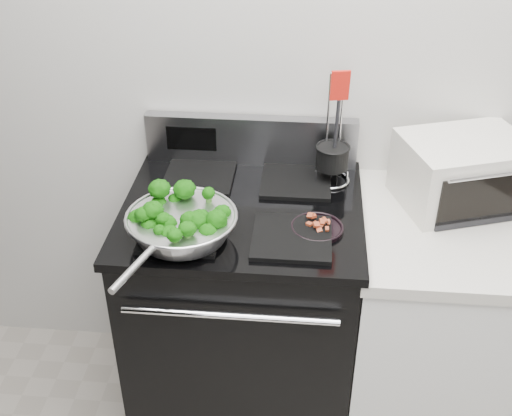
# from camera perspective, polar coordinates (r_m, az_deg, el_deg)

# --- Properties ---
(back_wall) EXTENTS (4.00, 0.02, 2.70)m
(back_wall) POSITION_cam_1_polar(r_m,az_deg,el_deg) (2.23, 7.54, 13.23)
(back_wall) COLOR #B8B4AE
(back_wall) RESTS_ON ground
(gas_range) EXTENTS (0.79, 0.69, 1.13)m
(gas_range) POSITION_cam_1_polar(r_m,az_deg,el_deg) (2.39, -1.09, -9.20)
(gas_range) COLOR black
(gas_range) RESTS_ON floor
(counter) EXTENTS (0.62, 0.68, 0.92)m
(counter) POSITION_cam_1_polar(r_m,az_deg,el_deg) (2.44, 15.37, -10.37)
(counter) COLOR white
(counter) RESTS_ON floor
(skillet) EXTENTS (0.34, 0.52, 0.07)m
(skillet) POSITION_cam_1_polar(r_m,az_deg,el_deg) (1.94, -6.64, -1.45)
(skillet) COLOR silver
(skillet) RESTS_ON gas_range
(broccoli_pile) EXTENTS (0.27, 0.27, 0.09)m
(broccoli_pile) POSITION_cam_1_polar(r_m,az_deg,el_deg) (1.93, -6.64, -0.94)
(broccoli_pile) COLOR black
(broccoli_pile) RESTS_ON skillet
(bacon_plate) EXTENTS (0.17, 0.17, 0.04)m
(bacon_plate) POSITION_cam_1_polar(r_m,az_deg,el_deg) (1.99, 5.46, -1.52)
(bacon_plate) COLOR black
(bacon_plate) RESTS_ON gas_range
(utensil_holder) EXTENTS (0.13, 0.13, 0.41)m
(utensil_holder) POSITION_cam_1_polar(r_m,az_deg,el_deg) (2.22, 6.76, 4.00)
(utensil_holder) COLOR silver
(utensil_holder) RESTS_ON gas_range
(toaster_oven) EXTENTS (0.47, 0.41, 0.23)m
(toaster_oven) POSITION_cam_1_polar(r_m,az_deg,el_deg) (2.24, 17.87, 3.06)
(toaster_oven) COLOR white
(toaster_oven) RESTS_ON counter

